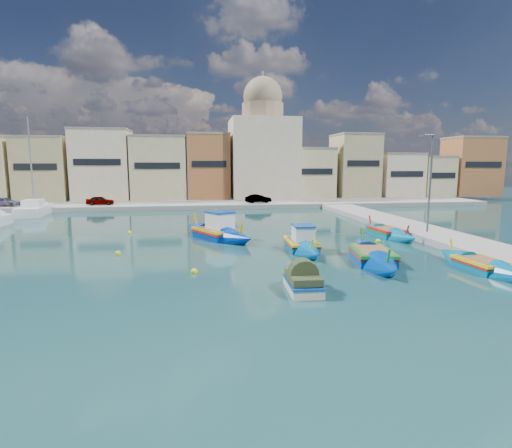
{
  "coord_description": "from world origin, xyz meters",
  "views": [
    {
      "loc": [
        -0.14,
        -22.43,
        5.67
      ],
      "look_at": [
        4.0,
        6.0,
        1.4
      ],
      "focal_mm": 28.0,
      "sensor_mm": 36.0,
      "label": 1
    }
  ],
  "objects_px": {
    "luzzu_blue_cabin": "(217,233)",
    "luzzu_cyan_south": "(482,266)",
    "luzzu_blue_south": "(372,257)",
    "quay_street_lamp": "(430,182)",
    "luzzu_turquoise_cabin": "(302,245)",
    "church_block": "(263,147)",
    "luzzu_cyan_mid": "(387,233)",
    "tender_near": "(303,283)",
    "yacht_north": "(38,209)",
    "luzzu_green": "(222,222)"
  },
  "relations": [
    {
      "from": "church_block",
      "to": "luzzu_blue_south",
      "type": "distance_m",
      "value": 41.45
    },
    {
      "from": "church_block",
      "to": "luzzu_cyan_mid",
      "type": "distance_m",
      "value": 34.12
    },
    {
      "from": "quay_street_lamp",
      "to": "luzzu_turquoise_cabin",
      "type": "height_order",
      "value": "quay_street_lamp"
    },
    {
      "from": "church_block",
      "to": "luzzu_green",
      "type": "bearing_deg",
      "value": -107.88
    },
    {
      "from": "luzzu_turquoise_cabin",
      "to": "luzzu_cyan_mid",
      "type": "height_order",
      "value": "luzzu_turquoise_cabin"
    },
    {
      "from": "luzzu_turquoise_cabin",
      "to": "luzzu_cyan_mid",
      "type": "xyz_separation_m",
      "value": [
        8.05,
        3.91,
        -0.08
      ]
    },
    {
      "from": "luzzu_blue_cabin",
      "to": "luzzu_blue_south",
      "type": "relative_size",
      "value": 0.99
    },
    {
      "from": "church_block",
      "to": "luzzu_blue_south",
      "type": "xyz_separation_m",
      "value": [
        -0.01,
        -40.64,
        -8.13
      ]
    },
    {
      "from": "luzzu_blue_south",
      "to": "tender_near",
      "type": "distance_m",
      "value": 7.36
    },
    {
      "from": "church_block",
      "to": "tender_near",
      "type": "xyz_separation_m",
      "value": [
        -5.53,
        -45.5,
        -8.01
      ]
    },
    {
      "from": "luzzu_blue_cabin",
      "to": "luzzu_cyan_south",
      "type": "relative_size",
      "value": 1.3
    },
    {
      "from": "luzzu_blue_south",
      "to": "yacht_north",
      "type": "bearing_deg",
      "value": 135.65
    },
    {
      "from": "tender_near",
      "to": "church_block",
      "type": "bearing_deg",
      "value": 83.07
    },
    {
      "from": "luzzu_green",
      "to": "yacht_north",
      "type": "xyz_separation_m",
      "value": [
        -20.93,
        11.93,
        0.23
      ]
    },
    {
      "from": "church_block",
      "to": "luzzu_green",
      "type": "height_order",
      "value": "church_block"
    },
    {
      "from": "luzzu_blue_south",
      "to": "luzzu_blue_cabin",
      "type": "bearing_deg",
      "value": 134.21
    },
    {
      "from": "tender_near",
      "to": "luzzu_blue_cabin",
      "type": "bearing_deg",
      "value": 103.1
    },
    {
      "from": "quay_street_lamp",
      "to": "church_block",
      "type": "bearing_deg",
      "value": 102.35
    },
    {
      "from": "church_block",
      "to": "luzzu_cyan_south",
      "type": "bearing_deg",
      "value": -83.43
    },
    {
      "from": "quay_street_lamp",
      "to": "luzzu_green",
      "type": "xyz_separation_m",
      "value": [
        -15.32,
        9.58,
        -4.1
      ]
    },
    {
      "from": "yacht_north",
      "to": "luzzu_cyan_south",
      "type": "bearing_deg",
      "value": -42.43
    },
    {
      "from": "church_block",
      "to": "quay_street_lamp",
      "type": "height_order",
      "value": "church_block"
    },
    {
      "from": "luzzu_blue_cabin",
      "to": "luzzu_cyan_mid",
      "type": "height_order",
      "value": "luzzu_blue_cabin"
    },
    {
      "from": "luzzu_blue_south",
      "to": "luzzu_cyan_south",
      "type": "height_order",
      "value": "luzzu_blue_south"
    },
    {
      "from": "luzzu_blue_south",
      "to": "yacht_north",
      "type": "xyz_separation_m",
      "value": [
        -28.8,
        28.15,
        0.2
      ]
    },
    {
      "from": "luzzu_green",
      "to": "luzzu_blue_south",
      "type": "relative_size",
      "value": 0.79
    },
    {
      "from": "luzzu_turquoise_cabin",
      "to": "luzzu_cyan_south",
      "type": "distance_m",
      "value": 10.65
    },
    {
      "from": "luzzu_cyan_mid",
      "to": "yacht_north",
      "type": "relative_size",
      "value": 0.67
    },
    {
      "from": "luzzu_green",
      "to": "tender_near",
      "type": "distance_m",
      "value": 21.21
    },
    {
      "from": "quay_street_lamp",
      "to": "luzzu_blue_south",
      "type": "bearing_deg",
      "value": -138.28
    },
    {
      "from": "luzzu_blue_cabin",
      "to": "luzzu_cyan_mid",
      "type": "distance_m",
      "value": 13.57
    },
    {
      "from": "yacht_north",
      "to": "luzzu_blue_south",
      "type": "bearing_deg",
      "value": -44.35
    },
    {
      "from": "luzzu_turquoise_cabin",
      "to": "luzzu_cyan_mid",
      "type": "bearing_deg",
      "value": 25.88
    },
    {
      "from": "luzzu_cyan_south",
      "to": "church_block",
      "type": "bearing_deg",
      "value": 96.57
    },
    {
      "from": "luzzu_turquoise_cabin",
      "to": "luzzu_blue_south",
      "type": "distance_m",
      "value": 5.13
    },
    {
      "from": "luzzu_blue_cabin",
      "to": "luzzu_cyan_south",
      "type": "bearing_deg",
      "value": -40.49
    },
    {
      "from": "quay_street_lamp",
      "to": "yacht_north",
      "type": "height_order",
      "value": "yacht_north"
    },
    {
      "from": "luzzu_blue_cabin",
      "to": "tender_near",
      "type": "relative_size",
      "value": 3.43
    },
    {
      "from": "church_block",
      "to": "luzzu_turquoise_cabin",
      "type": "distance_m",
      "value": 37.71
    },
    {
      "from": "luzzu_blue_south",
      "to": "tender_near",
      "type": "height_order",
      "value": "luzzu_blue_south"
    },
    {
      "from": "luzzu_cyan_mid",
      "to": "yacht_north",
      "type": "xyz_separation_m",
      "value": [
        -33.58,
        20.29,
        0.22
      ]
    },
    {
      "from": "quay_street_lamp",
      "to": "luzzu_cyan_mid",
      "type": "bearing_deg",
      "value": 155.5
    },
    {
      "from": "luzzu_blue_cabin",
      "to": "yacht_north",
      "type": "bearing_deg",
      "value": 136.31
    },
    {
      "from": "church_block",
      "to": "tender_near",
      "type": "distance_m",
      "value": 46.53
    },
    {
      "from": "church_block",
      "to": "tender_near",
      "type": "bearing_deg",
      "value": -96.93
    },
    {
      "from": "church_block",
      "to": "luzzu_blue_cabin",
      "type": "xyz_separation_m",
      "value": [
        -8.75,
        -31.65,
        -8.01
      ]
    },
    {
      "from": "luzzu_cyan_south",
      "to": "yacht_north",
      "type": "distance_m",
      "value": 45.81
    },
    {
      "from": "luzzu_blue_south",
      "to": "church_block",
      "type": "bearing_deg",
      "value": 89.99
    },
    {
      "from": "quay_street_lamp",
      "to": "tender_near",
      "type": "distance_m",
      "value": 17.78
    },
    {
      "from": "luzzu_blue_cabin",
      "to": "luzzu_green",
      "type": "relative_size",
      "value": 1.25
    }
  ]
}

